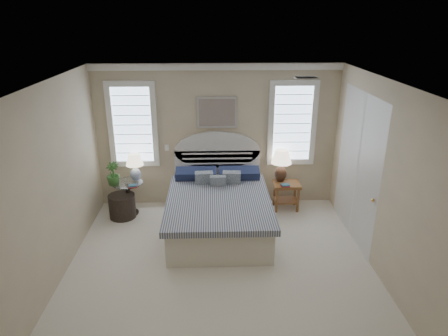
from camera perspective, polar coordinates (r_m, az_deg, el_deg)
floor at (r=5.85m, az=-0.47°, el=-15.53°), size 4.50×5.00×0.01m
ceiling at (r=4.77m, az=-0.56°, el=11.52°), size 4.50×5.00×0.01m
wall_back at (r=7.51m, az=-1.00°, el=4.51°), size 4.50×0.02×2.70m
wall_left at (r=5.59m, az=-24.29°, el=-3.44°), size 0.02×5.00×2.70m
wall_right at (r=5.68m, az=22.85°, el=-2.83°), size 0.02×5.00×2.70m
crown_molding at (r=7.21m, az=-1.06°, el=14.29°), size 4.50×0.08×0.12m
hvac_vent at (r=5.71m, az=11.65°, el=12.49°), size 0.30×0.20×0.02m
switch_plate at (r=7.60m, az=-8.17°, el=2.92°), size 0.08×0.01×0.12m
window_left at (r=7.56m, az=-12.90°, el=6.05°), size 0.90×0.06×1.60m
window_right at (r=7.58m, az=9.70°, el=6.32°), size 0.90×0.06×1.60m
painting at (r=7.35m, az=-1.02°, el=7.93°), size 0.74×0.04×0.58m
closet_door at (r=6.75m, az=18.51°, el=0.09°), size 0.02×1.80×2.40m
bed at (r=6.90m, az=-0.80°, el=-5.69°), size 1.72×2.28×1.47m
side_table_left at (r=7.59m, az=-13.48°, el=-3.71°), size 0.56×0.56×0.63m
nightstand_right at (r=7.65m, az=8.89°, el=-3.14°), size 0.50×0.40×0.53m
floor_pot at (r=7.56m, az=-14.33°, el=-5.28°), size 0.52×0.52×0.44m
lamp_left at (r=7.45m, az=-12.63°, el=0.54°), size 0.36×0.36×0.52m
lamp_right at (r=7.55m, az=8.18°, el=0.86°), size 0.46×0.46×0.63m
potted_plant at (r=7.37m, az=-15.59°, el=-0.81°), size 0.28×0.28×0.42m
books_left at (r=7.26m, az=-12.88°, el=-2.52°), size 0.18×0.14×0.04m
books_right at (r=7.44m, az=8.75°, el=-2.46°), size 0.17×0.13×0.04m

